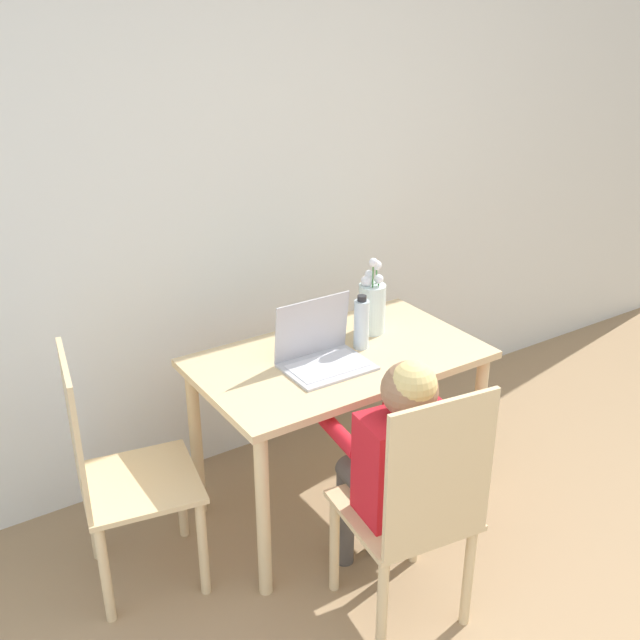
{
  "coord_description": "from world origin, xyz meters",
  "views": [
    {
      "loc": [
        -1.49,
        -0.55,
        2.03
      ],
      "look_at": [
        -0.1,
        1.57,
        0.89
      ],
      "focal_mm": 42.0,
      "sensor_mm": 36.0,
      "label": 1
    }
  ],
  "objects_px": {
    "person_seated": "(397,452)",
    "water_bottle": "(361,323)",
    "chair_occupied": "(416,510)",
    "laptop": "(321,350)",
    "flower_vase": "(372,305)",
    "chair_spare": "(117,474)"
  },
  "relations": [
    {
      "from": "person_seated",
      "to": "water_bottle",
      "type": "distance_m",
      "value": 0.63
    },
    {
      "from": "chair_occupied",
      "to": "laptop",
      "type": "xyz_separation_m",
      "value": [
        0.06,
        0.65,
        0.3
      ]
    },
    {
      "from": "chair_occupied",
      "to": "flower_vase",
      "type": "bearing_deg",
      "value": -109.17
    },
    {
      "from": "chair_occupied",
      "to": "person_seated",
      "type": "relative_size",
      "value": 0.96
    },
    {
      "from": "water_bottle",
      "to": "person_seated",
      "type": "bearing_deg",
      "value": -114.34
    },
    {
      "from": "laptop",
      "to": "chair_occupied",
      "type": "bearing_deg",
      "value": -94.46
    },
    {
      "from": "laptop",
      "to": "chair_spare",
      "type": "bearing_deg",
      "value": 175.21
    },
    {
      "from": "chair_occupied",
      "to": "chair_spare",
      "type": "height_order",
      "value": "same"
    },
    {
      "from": "person_seated",
      "to": "water_bottle",
      "type": "xyz_separation_m",
      "value": [
        0.25,
        0.55,
        0.2
      ]
    },
    {
      "from": "person_seated",
      "to": "water_bottle",
      "type": "height_order",
      "value": "person_seated"
    },
    {
      "from": "chair_spare",
      "to": "person_seated",
      "type": "distance_m",
      "value": 0.98
    },
    {
      "from": "chair_occupied",
      "to": "water_bottle",
      "type": "distance_m",
      "value": 0.8
    },
    {
      "from": "chair_spare",
      "to": "flower_vase",
      "type": "height_order",
      "value": "flower_vase"
    },
    {
      "from": "person_seated",
      "to": "flower_vase",
      "type": "distance_m",
      "value": 0.78
    },
    {
      "from": "flower_vase",
      "to": "water_bottle",
      "type": "height_order",
      "value": "flower_vase"
    },
    {
      "from": "chair_spare",
      "to": "laptop",
      "type": "relative_size",
      "value": 2.91
    },
    {
      "from": "chair_spare",
      "to": "person_seated",
      "type": "height_order",
      "value": "person_seated"
    },
    {
      "from": "chair_occupied",
      "to": "water_bottle",
      "type": "height_order",
      "value": "chair_occupied"
    },
    {
      "from": "person_seated",
      "to": "laptop",
      "type": "distance_m",
      "value": 0.54
    },
    {
      "from": "flower_vase",
      "to": "person_seated",
      "type": "bearing_deg",
      "value": -119.96
    },
    {
      "from": "flower_vase",
      "to": "water_bottle",
      "type": "distance_m",
      "value": 0.16
    },
    {
      "from": "person_seated",
      "to": "laptop",
      "type": "height_order",
      "value": "person_seated"
    }
  ]
}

